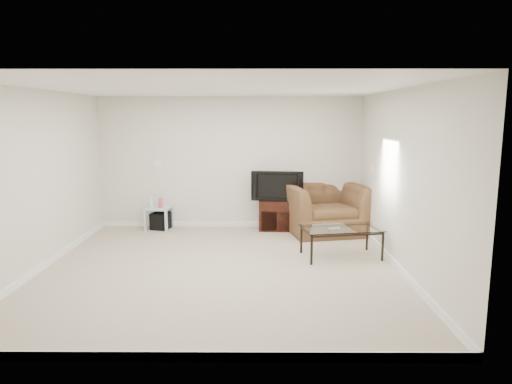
{
  "coord_description": "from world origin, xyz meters",
  "views": [
    {
      "loc": [
        0.54,
        -6.19,
        2.13
      ],
      "look_at": [
        0.5,
        1.2,
        0.9
      ],
      "focal_mm": 32.0,
      "sensor_mm": 36.0,
      "label": 1
    }
  ],
  "objects_px": {
    "television": "(278,185)",
    "side_table": "(159,218)",
    "coffee_table": "(341,242)",
    "subwoofer": "(161,221)",
    "recliner": "(325,201)",
    "tv_stand": "(277,215)"
  },
  "relations": [
    {
      "from": "side_table",
      "to": "recliner",
      "type": "bearing_deg",
      "value": -4.21
    },
    {
      "from": "television",
      "to": "subwoofer",
      "type": "height_order",
      "value": "television"
    },
    {
      "from": "television",
      "to": "coffee_table",
      "type": "xyz_separation_m",
      "value": [
        0.9,
        -1.7,
        -0.62
      ]
    },
    {
      "from": "television",
      "to": "side_table",
      "type": "relative_size",
      "value": 2.01
    },
    {
      "from": "television",
      "to": "subwoofer",
      "type": "xyz_separation_m",
      "value": [
        -2.23,
        0.04,
        -0.7
      ]
    },
    {
      "from": "recliner",
      "to": "side_table",
      "type": "bearing_deg",
      "value": 164.25
    },
    {
      "from": "tv_stand",
      "to": "recliner",
      "type": "xyz_separation_m",
      "value": [
        0.87,
        -0.23,
        0.31
      ]
    },
    {
      "from": "tv_stand",
      "to": "coffee_table",
      "type": "xyz_separation_m",
      "value": [
        0.9,
        -1.73,
        -0.06
      ]
    },
    {
      "from": "subwoofer",
      "to": "recliner",
      "type": "relative_size",
      "value": 0.23
    },
    {
      "from": "television",
      "to": "coffee_table",
      "type": "distance_m",
      "value": 2.02
    },
    {
      "from": "coffee_table",
      "to": "recliner",
      "type": "bearing_deg",
      "value": 91.28
    },
    {
      "from": "television",
      "to": "side_table",
      "type": "height_order",
      "value": "television"
    },
    {
      "from": "subwoofer",
      "to": "coffee_table",
      "type": "bearing_deg",
      "value": -29.14
    },
    {
      "from": "tv_stand",
      "to": "side_table",
      "type": "height_order",
      "value": "tv_stand"
    },
    {
      "from": "tv_stand",
      "to": "television",
      "type": "height_order",
      "value": "television"
    },
    {
      "from": "television",
      "to": "side_table",
      "type": "distance_m",
      "value": 2.34
    },
    {
      "from": "recliner",
      "to": "coffee_table",
      "type": "height_order",
      "value": "recliner"
    },
    {
      "from": "side_table",
      "to": "recliner",
      "type": "distance_m",
      "value": 3.16
    },
    {
      "from": "television",
      "to": "recliner",
      "type": "xyz_separation_m",
      "value": [
        0.87,
        -0.2,
        -0.25
      ]
    },
    {
      "from": "television",
      "to": "coffee_table",
      "type": "relative_size",
      "value": 0.77
    },
    {
      "from": "tv_stand",
      "to": "recliner",
      "type": "bearing_deg",
      "value": -12.16
    },
    {
      "from": "side_table",
      "to": "subwoofer",
      "type": "bearing_deg",
      "value": 28.47
    }
  ]
}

